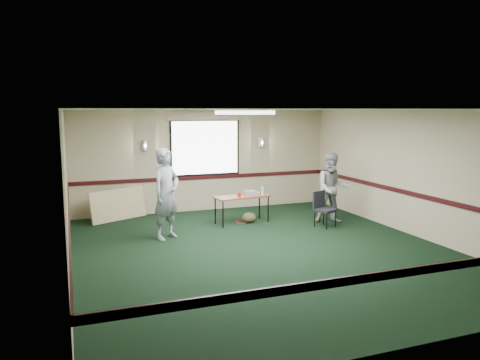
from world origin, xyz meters
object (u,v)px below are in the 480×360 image
object	(u,v)px
folding_table	(242,198)
person_left	(166,194)
projector	(251,193)
conference_chair	(323,206)
person_right	(332,188)

from	to	relation	value
folding_table	person_left	size ratio (longest dim) A/B	0.72
folding_table	projector	bearing A→B (deg)	10.24
person_left	projector	bearing A→B (deg)	-15.59
projector	person_left	world-z (taller)	person_left
folding_table	conference_chair	bearing A→B (deg)	-38.58
folding_table	projector	size ratio (longest dim) A/B	4.92
conference_chair	person_left	distance (m)	3.64
folding_table	person_left	world-z (taller)	person_left
conference_chair	person_left	xyz separation A→B (m)	(-3.60, 0.25, 0.47)
folding_table	conference_chair	distance (m)	1.91
projector	folding_table	bearing A→B (deg)	-168.28
person_left	person_right	world-z (taller)	person_left
conference_chair	person_right	size ratio (longest dim) A/B	0.49
person_left	person_right	xyz separation A→B (m)	(4.03, 0.05, -0.11)
folding_table	person_right	bearing A→B (deg)	-25.92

